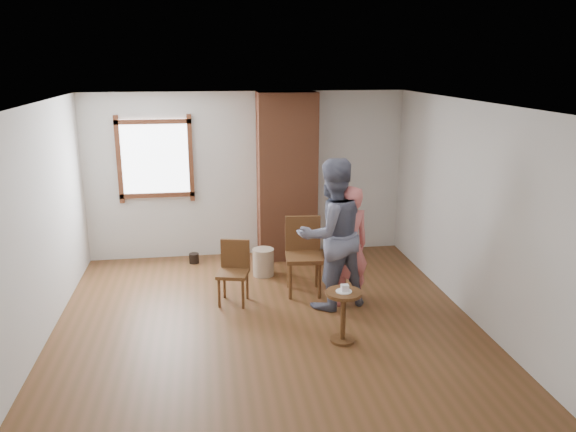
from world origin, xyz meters
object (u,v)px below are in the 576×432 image
object	(u,v)px
dining_chair_left	(234,268)
man	(331,234)
side_table	(343,308)
person_pink	(348,246)
stoneware_crock	(263,262)
dining_chair_right	(303,251)

from	to	relation	value
dining_chair_left	man	distance (m)	1.35
side_table	person_pink	xyz separation A→B (m)	(0.30, 0.98, 0.38)
stoneware_crock	dining_chair_left	bearing A→B (deg)	-118.79
man	dining_chair_right	bearing A→B (deg)	-81.64
stoneware_crock	man	world-z (taller)	man
side_table	man	xyz separation A→B (m)	(0.07, 0.97, 0.56)
person_pink	man	bearing A→B (deg)	-12.38
dining_chair_left	side_table	size ratio (longest dim) A/B	1.36
stoneware_crock	dining_chair_right	world-z (taller)	dining_chair_right
person_pink	dining_chair_right	bearing A→B (deg)	-61.10
stoneware_crock	side_table	distance (m)	2.25
stoneware_crock	dining_chair_left	distance (m)	1.01
dining_chair_right	man	bearing A→B (deg)	-57.65
stoneware_crock	man	bearing A→B (deg)	-57.74
dining_chair_right	man	distance (m)	0.70
dining_chair_right	person_pink	xyz separation A→B (m)	(0.48, -0.51, 0.21)
dining_chair_left	dining_chair_right	bearing A→B (deg)	27.28
dining_chair_right	side_table	bearing A→B (deg)	-77.07
man	person_pink	bearing A→B (deg)	163.97
man	dining_chair_left	bearing A→B (deg)	-32.55
dining_chair_left	man	xyz separation A→B (m)	(1.21, -0.31, 0.50)
dining_chair_right	side_table	xyz separation A→B (m)	(0.19, -1.49, -0.17)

